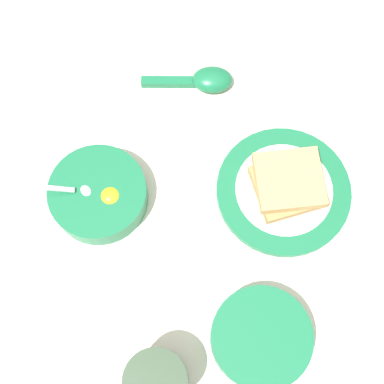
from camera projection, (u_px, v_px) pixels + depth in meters
name	position (u px, v px, depth m)	size (l,w,h in m)	color
ground_plane	(223.00, 177.00, 0.83)	(3.00, 3.00, 0.00)	silver
egg_bowl	(99.00, 194.00, 0.80)	(0.15, 0.15, 0.07)	#196B42
toast_plate	(283.00, 191.00, 0.81)	(0.21, 0.21, 0.01)	#196B42
toast_sandwich	(289.00, 183.00, 0.79)	(0.13, 0.13, 0.03)	tan
soup_spoon	(205.00, 80.00, 0.87)	(0.12, 0.14, 0.03)	#196B42
congee_bowl	(261.00, 338.00, 0.73)	(0.14, 0.14, 0.04)	#196B42
drinking_cup	(157.00, 381.00, 0.69)	(0.08, 0.08, 0.08)	#334733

